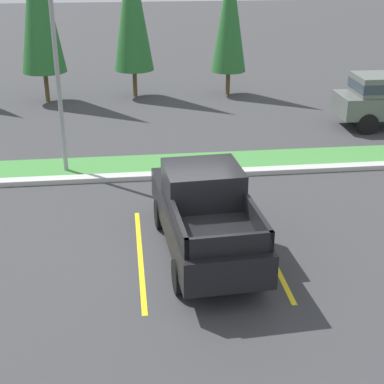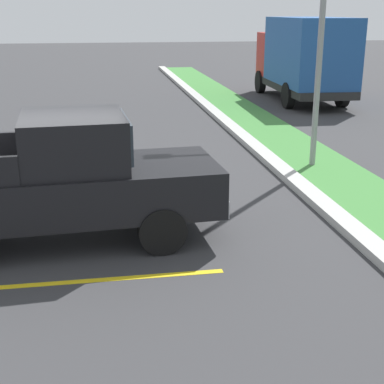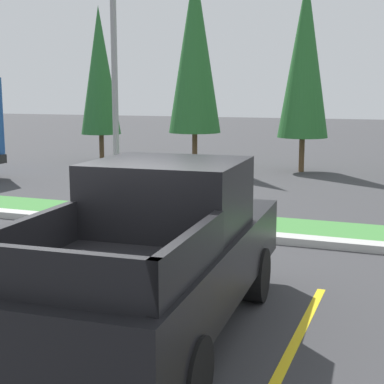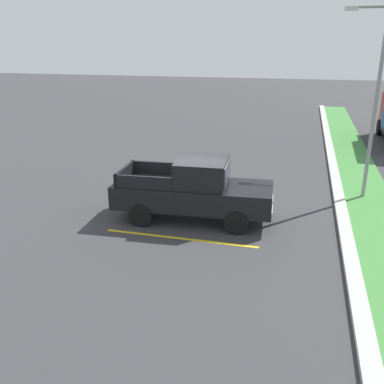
{
  "view_description": "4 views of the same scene",
  "coord_description": "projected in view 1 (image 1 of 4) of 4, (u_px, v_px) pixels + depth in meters",
  "views": [
    {
      "loc": [
        -1.23,
        -12.1,
        6.99
      ],
      "look_at": [
        0.29,
        0.58,
        1.4
      ],
      "focal_mm": 54.59,
      "sensor_mm": 36.0,
      "label": 1
    },
    {
      "loc": [
        9.33,
        0.82,
        3.65
      ],
      "look_at": [
        0.99,
        2.21,
        0.88
      ],
      "focal_mm": 52.02,
      "sensor_mm": 36.0,
      "label": 2
    },
    {
      "loc": [
        3.27,
        -5.93,
        2.91
      ],
      "look_at": [
        0.28,
        1.82,
        1.47
      ],
      "focal_mm": 54.28,
      "sensor_mm": 36.0,
      "label": 3
    },
    {
      "loc": [
        13.31,
        3.42,
        5.66
      ],
      "look_at": [
        0.97,
        0.17,
        1.13
      ],
      "focal_mm": 39.54,
      "sensor_mm": 36.0,
      "label": 4
    }
  ],
  "objects": [
    {
      "name": "cypress_tree_center",
      "position": [
        132.0,
        6.0,
        26.24
      ],
      "size": [
        1.84,
        1.84,
        7.06
      ],
      "color": "brown",
      "rests_on": "ground"
    },
    {
      "name": "parking_line_far",
      "position": [
        267.0,
        249.0,
        14.25
      ],
      "size": [
        0.12,
        4.8,
        0.01
      ],
      "primitive_type": "cube",
      "color": "yellow",
      "rests_on": "ground"
    },
    {
      "name": "cypress_tree_right_inner",
      "position": [
        230.0,
        15.0,
        26.77
      ],
      "size": [
        1.64,
        1.64,
        6.3
      ],
      "color": "brown",
      "rests_on": "ground"
    },
    {
      "name": "ground_plane",
      "position": [
        183.0,
        256.0,
        13.94
      ],
      "size": [
        120.0,
        120.0,
        0.0
      ],
      "primitive_type": "plane",
      "color": "#38383A"
    },
    {
      "name": "grass_median",
      "position": [
        163.0,
        164.0,
        19.47
      ],
      "size": [
        56.0,
        1.8,
        0.06
      ],
      "primitive_type": "cube",
      "color": "#42843D",
      "rests_on": "ground"
    },
    {
      "name": "curb_strip",
      "position": [
        166.0,
        175.0,
        18.46
      ],
      "size": [
        56.0,
        0.4,
        0.15
      ],
      "primitive_type": "cube",
      "color": "#B2B2AD",
      "rests_on": "ground"
    },
    {
      "name": "parking_line_near",
      "position": [
        140.0,
        256.0,
        13.91
      ],
      "size": [
        0.12,
        4.8,
        0.01
      ],
      "primitive_type": "cube",
      "color": "yellow",
      "rests_on": "ground"
    },
    {
      "name": "cypress_tree_left_inner",
      "position": [
        38.0,
        0.0,
        25.24
      ],
      "size": [
        1.99,
        1.99,
        7.65
      ],
      "color": "brown",
      "rests_on": "ground"
    },
    {
      "name": "street_light",
      "position": [
        54.0,
        48.0,
        17.21
      ],
      "size": [
        0.24,
        1.49,
        6.89
      ],
      "color": "gray",
      "rests_on": "ground"
    },
    {
      "name": "pickup_truck_main",
      "position": [
        204.0,
        213.0,
        13.71
      ],
      "size": [
        2.22,
        5.34,
        2.1
      ],
      "color": "black",
      "rests_on": "ground"
    }
  ]
}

